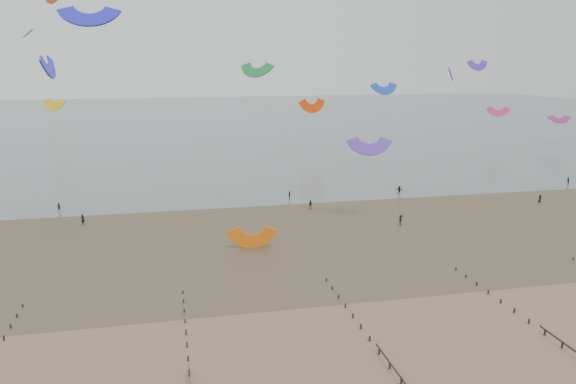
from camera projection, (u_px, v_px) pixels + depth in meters
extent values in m
plane|color=brown|center=(321.00, 328.00, 59.15)|extent=(500.00, 500.00, 0.00)
plane|color=#475654|center=(201.00, 121.00, 249.18)|extent=(500.00, 500.00, 0.00)
plane|color=#473A28|center=(265.00, 230.00, 92.40)|extent=(500.00, 500.00, 0.00)
ellipsoid|color=slate|center=(151.00, 266.00, 76.37)|extent=(23.60, 14.36, 0.01)
ellipsoid|color=slate|center=(329.00, 221.00, 97.71)|extent=(33.64, 18.32, 0.01)
ellipsoid|color=slate|center=(526.00, 222.00, 96.86)|extent=(19.65, 13.67, 0.01)
ellipsoid|color=slate|center=(11.00, 237.00, 88.97)|extent=(26.95, 14.22, 0.01)
cube|color=black|center=(4.00, 338.00, 56.45)|extent=(0.16, 0.16, 0.54)
cube|color=black|center=(11.00, 327.00, 58.96)|extent=(0.16, 0.16, 0.51)
cube|color=black|center=(17.00, 316.00, 61.46)|extent=(0.16, 0.16, 0.48)
cube|color=black|center=(23.00, 306.00, 63.97)|extent=(0.16, 0.16, 0.45)
cube|color=black|center=(189.00, 373.00, 50.12)|extent=(0.16, 0.16, 0.65)
cube|color=black|center=(188.00, 359.00, 52.62)|extent=(0.16, 0.16, 0.62)
cube|color=black|center=(187.00, 345.00, 55.13)|extent=(0.16, 0.16, 0.59)
cube|color=black|center=(186.00, 333.00, 57.63)|extent=(0.16, 0.16, 0.57)
cube|color=black|center=(185.00, 321.00, 60.14)|extent=(0.16, 0.16, 0.54)
cube|color=black|center=(184.00, 311.00, 62.64)|extent=(0.16, 0.16, 0.51)
cube|color=black|center=(184.00, 301.00, 65.14)|extent=(0.16, 0.16, 0.48)
cube|color=black|center=(183.00, 292.00, 67.65)|extent=(0.16, 0.16, 0.45)
cube|color=black|center=(401.00, 382.00, 48.79)|extent=(0.16, 0.16, 0.71)
cube|color=black|center=(390.00, 366.00, 51.30)|extent=(0.16, 0.16, 0.68)
cube|color=black|center=(379.00, 352.00, 53.80)|extent=(0.16, 0.16, 0.65)
cube|color=black|center=(370.00, 339.00, 56.31)|extent=(0.16, 0.16, 0.62)
cube|color=black|center=(361.00, 327.00, 58.81)|extent=(0.16, 0.16, 0.59)
cube|color=black|center=(353.00, 316.00, 61.31)|extent=(0.16, 0.16, 0.57)
cube|color=black|center=(345.00, 306.00, 63.82)|extent=(0.16, 0.16, 0.54)
cube|color=black|center=(339.00, 297.00, 66.32)|extent=(0.16, 0.16, 0.51)
cube|color=black|center=(332.00, 288.00, 68.82)|extent=(0.16, 0.16, 0.48)
cube|color=black|center=(326.00, 280.00, 71.33)|extent=(0.16, 0.16, 0.45)
cube|color=black|center=(562.00, 345.00, 54.98)|extent=(0.16, 0.16, 0.68)
cube|color=black|center=(545.00, 333.00, 57.48)|extent=(0.16, 0.16, 0.65)
cube|color=black|center=(529.00, 321.00, 59.99)|extent=(0.16, 0.16, 0.62)
cube|color=black|center=(514.00, 311.00, 62.49)|extent=(0.16, 0.16, 0.59)
cube|color=black|center=(501.00, 301.00, 64.99)|extent=(0.16, 0.16, 0.57)
cube|color=black|center=(488.00, 292.00, 67.50)|extent=(0.16, 0.16, 0.54)
cube|color=black|center=(477.00, 284.00, 70.00)|extent=(0.16, 0.16, 0.51)
cube|color=black|center=(466.00, 276.00, 72.51)|extent=(0.16, 0.16, 0.48)
cube|color=black|center=(456.00, 269.00, 75.01)|extent=(0.16, 0.16, 0.45)
cube|color=black|center=(573.00, 259.00, 78.69)|extent=(0.16, 0.16, 0.45)
imported|color=black|center=(83.00, 219.00, 95.16)|extent=(0.81, 0.69, 1.87)
imported|color=black|center=(399.00, 190.00, 116.34)|extent=(1.67, 0.75, 1.74)
imported|color=black|center=(59.00, 207.00, 103.83)|extent=(0.65, 0.51, 1.56)
imported|color=black|center=(401.00, 220.00, 94.80)|extent=(1.31, 1.33, 1.84)
imported|color=black|center=(540.00, 198.00, 109.89)|extent=(0.66, 0.84, 1.52)
imported|color=black|center=(289.00, 195.00, 112.29)|extent=(0.76, 1.03, 1.62)
imported|color=black|center=(311.00, 204.00, 105.25)|extent=(0.89, 0.75, 1.65)
imported|color=black|center=(568.00, 181.00, 124.84)|extent=(1.04, 1.04, 1.70)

